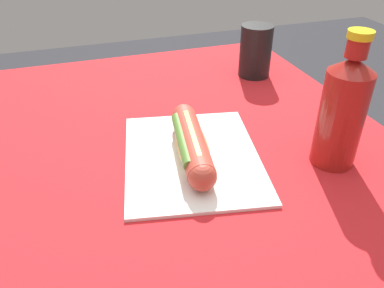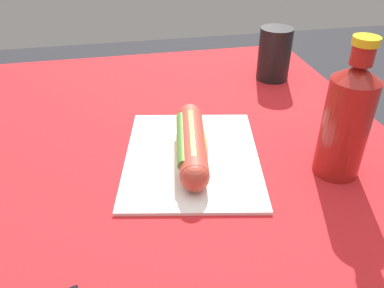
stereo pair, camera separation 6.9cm
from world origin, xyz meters
name	(u,v)px [view 2 (the right image)]	position (x,y,z in m)	size (l,w,h in m)	color
dining_table	(169,235)	(0.00, 0.00, 0.61)	(1.25, 0.94, 0.73)	brown
paper_wrapper	(192,156)	(0.07, -0.06, 0.73)	(0.30, 0.24, 0.01)	white
hot_dog	(191,143)	(0.07, -0.06, 0.76)	(0.24, 0.09, 0.05)	#DBB26B
soda_bottle	(347,119)	(-0.02, -0.29, 0.83)	(0.08, 0.08, 0.24)	maroon
drinking_cup	(274,54)	(0.38, -0.33, 0.80)	(0.08, 0.08, 0.13)	black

